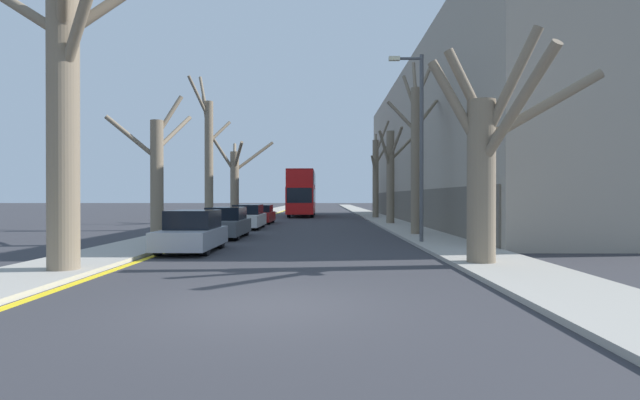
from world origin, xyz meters
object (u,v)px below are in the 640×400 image
at_px(street_tree_right_3, 376,175).
at_px(parked_car_3, 260,215).
at_px(parked_car_1, 226,223).
at_px(street_tree_right_1, 416,151).
at_px(street_tree_left_0, 65,98).
at_px(parked_car_2, 248,217).
at_px(street_tree_left_2, 208,157).
at_px(street_tree_right_0, 487,160).
at_px(street_tree_right_2, 391,174).
at_px(street_tree_left_1, 157,174).
at_px(parked_car_0, 192,232).
at_px(lamp_post, 419,138).
at_px(double_decker_bus, 302,191).
at_px(street_tree_left_3, 235,180).

relative_size(street_tree_right_3, parked_car_3, 1.91).
bearing_deg(parked_car_1, street_tree_right_1, 7.28).
height_order(street_tree_left_0, parked_car_2, street_tree_left_0).
bearing_deg(parked_car_2, parked_car_3, 90.00).
bearing_deg(street_tree_left_2, street_tree_right_3, 53.56).
xyz_separation_m(street_tree_right_0, parked_car_2, (-9.06, 16.46, -2.24)).
distance_m(street_tree_right_2, street_tree_right_3, 9.96).
height_order(street_tree_left_0, street_tree_left_1, street_tree_left_0).
bearing_deg(street_tree_right_0, parked_car_0, 157.32).
bearing_deg(street_tree_right_0, street_tree_right_3, 89.65).
bearing_deg(parked_car_3, parked_car_1, -90.00).
relative_size(street_tree_right_2, lamp_post, 0.86).
height_order(street_tree_right_3, lamp_post, street_tree_right_3).
relative_size(parked_car_0, parked_car_1, 0.90).
bearing_deg(street_tree_right_0, street_tree_left_1, 150.02).
bearing_deg(street_tree_left_1, parked_car_0, -51.48).
height_order(street_tree_right_1, parked_car_3, street_tree_right_1).
height_order(parked_car_1, parked_car_3, parked_car_1).
xyz_separation_m(street_tree_left_2, parked_car_3, (2.10, 7.00, -3.61)).
relative_size(street_tree_left_1, street_tree_left_2, 0.66).
bearing_deg(lamp_post, street_tree_left_2, 140.05).
bearing_deg(street_tree_left_0, street_tree_left_1, 92.63).
height_order(street_tree_left_1, street_tree_left_2, street_tree_left_2).
height_order(street_tree_right_2, lamp_post, lamp_post).
distance_m(street_tree_right_1, parked_car_2, 11.26).
height_order(street_tree_right_0, street_tree_right_2, street_tree_right_2).
xyz_separation_m(street_tree_right_1, street_tree_right_3, (0.11, 19.79, -0.32)).
relative_size(street_tree_right_2, double_decker_bus, 0.62).
height_order(street_tree_left_1, street_tree_left_3, street_tree_left_3).
distance_m(street_tree_right_1, double_decker_bus, 25.97).
height_order(street_tree_left_0, street_tree_left_2, street_tree_left_2).
relative_size(street_tree_left_0, street_tree_left_1, 1.47).
height_order(street_tree_right_2, street_tree_right_3, street_tree_right_3).
relative_size(street_tree_right_1, street_tree_right_2, 1.34).
bearing_deg(street_tree_right_0, street_tree_left_2, 126.07).
xyz_separation_m(street_tree_right_2, parked_car_3, (-9.23, 1.58, -2.86)).
relative_size(street_tree_left_1, street_tree_right_1, 0.69).
height_order(street_tree_left_1, parked_car_2, street_tree_left_1).
xyz_separation_m(street_tree_left_0, street_tree_left_1, (-0.36, 7.86, -1.51)).
bearing_deg(parked_car_1, street_tree_left_1, -122.84).
distance_m(street_tree_right_3, lamp_post, 24.22).
distance_m(street_tree_left_3, street_tree_right_3, 13.67).
height_order(street_tree_right_3, parked_car_1, street_tree_right_3).
relative_size(street_tree_left_3, street_tree_right_1, 0.71).
bearing_deg(parked_car_0, street_tree_left_2, 100.31).
distance_m(street_tree_right_2, lamp_post, 14.29).
bearing_deg(street_tree_right_1, parked_car_3, 128.68).
relative_size(double_decker_bus, parked_car_0, 2.64).
bearing_deg(parked_car_2, street_tree_right_2, 24.82).
distance_m(street_tree_left_1, street_tree_left_2, 8.98).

